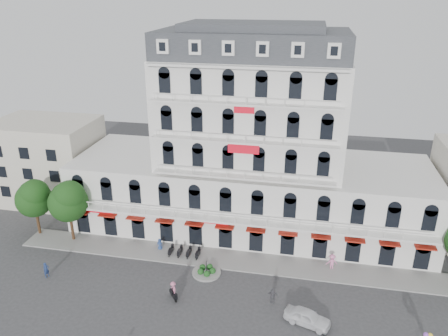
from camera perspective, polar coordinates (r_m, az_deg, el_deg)
ground at (r=44.76m, az=-0.24°, el=-18.49°), size 120.00×120.00×0.00m
sidewalk at (r=51.73m, az=1.80°, el=-12.00°), size 53.00×4.00×0.16m
main_building at (r=55.10m, az=3.49°, el=1.81°), size 45.00×15.00×25.80m
flank_building_west at (r=68.72m, az=-21.94°, el=0.89°), size 14.00×10.00×12.00m
traffic_island at (r=49.72m, az=-2.30°, el=-13.36°), size 3.20×3.20×1.60m
parked_scooter_row at (r=52.83m, az=-5.18°, el=-11.38°), size 4.40×1.80×1.10m
tree_west_outer at (r=59.22m, az=-23.60°, el=-3.46°), size 4.50×4.48×7.76m
tree_west_inner at (r=56.08m, az=-19.70°, el=-3.91°), size 4.76×4.76×8.25m
parked_car at (r=43.94m, az=10.84°, el=-18.60°), size 4.72×3.03×1.50m
rider_center at (r=46.06m, az=-6.64°, el=-15.56°), size 1.20×1.41×2.06m
pedestrian_left at (r=53.88m, az=-8.39°, el=-9.85°), size 0.76×0.51×1.52m
pedestrian_mid at (r=45.73m, az=6.38°, el=-16.21°), size 1.02×0.44×1.73m
pedestrian_right at (r=51.34m, az=13.91°, el=-11.84°), size 1.38×0.98×1.94m
pedestrian_far at (r=52.54m, az=-22.20°, el=-12.23°), size 0.65×0.77×1.78m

